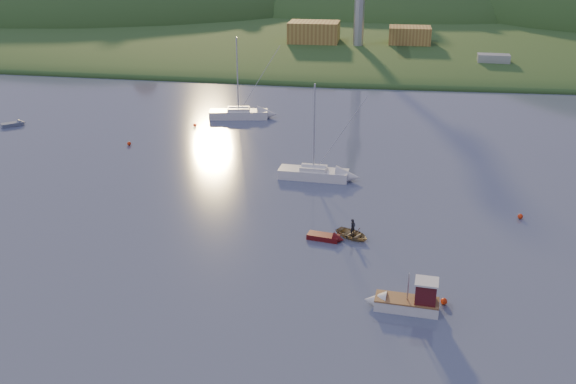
# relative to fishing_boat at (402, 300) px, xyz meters

# --- Properties ---
(far_shore) EXTENTS (620.00, 220.00, 1.50)m
(far_shore) POSITION_rel_fishing_boat_xyz_m (-10.60, 210.52, -0.76)
(far_shore) COLOR #23441B
(far_shore) RESTS_ON ground
(shore_slope) EXTENTS (640.00, 150.00, 7.00)m
(shore_slope) POSITION_rel_fishing_boat_xyz_m (-10.60, 145.52, -0.76)
(shore_slope) COLOR #23441B
(shore_slope) RESTS_ON ground
(hill_left) EXTENTS (170.00, 140.00, 44.00)m
(hill_left) POSITION_rel_fishing_boat_xyz_m (-100.60, 180.52, -0.76)
(hill_left) COLOR #23441B
(hill_left) RESTS_ON ground
(hill_center) EXTENTS (140.00, 120.00, 36.00)m
(hill_center) POSITION_rel_fishing_boat_xyz_m (-0.60, 190.52, -0.76)
(hill_center) COLOR #23441B
(hill_center) RESTS_ON ground
(hillside_trees) EXTENTS (280.00, 50.00, 32.00)m
(hillside_trees) POSITION_rel_fishing_boat_xyz_m (-10.60, 165.52, -0.76)
(hillside_trees) COLOR #1C4217
(hillside_trees) RESTS_ON ground
(wharf) EXTENTS (42.00, 16.00, 2.40)m
(wharf) POSITION_rel_fishing_boat_xyz_m (-5.60, 102.52, 0.44)
(wharf) COLOR slate
(wharf) RESTS_ON ground
(shed_west) EXTENTS (11.00, 8.00, 4.80)m
(shed_west) POSITION_rel_fishing_boat_xyz_m (-18.60, 103.52, 4.04)
(shed_west) COLOR olive
(shed_west) RESTS_ON wharf
(shed_east) EXTENTS (9.00, 7.00, 4.00)m
(shed_east) POSITION_rel_fishing_boat_xyz_m (2.40, 104.52, 3.64)
(shed_east) COLOR olive
(shed_east) RESTS_ON wharf
(fishing_boat) EXTENTS (5.52, 2.16, 3.44)m
(fishing_boat) POSITION_rel_fishing_boat_xyz_m (0.00, 0.00, 0.00)
(fishing_boat) COLOR silver
(fishing_boat) RESTS_ON ground
(sailboat_near) EXTENTS (8.83, 3.92, 11.83)m
(sailboat_near) POSITION_rel_fishing_boat_xyz_m (-23.34, 48.81, -0.00)
(sailboat_near) COLOR silver
(sailboat_near) RESTS_ON ground
(sailboat_far) EXTENTS (7.85, 2.76, 10.72)m
(sailboat_far) POSITION_rel_fishing_boat_xyz_m (-9.48, 25.58, -0.06)
(sailboat_far) COLOR white
(sailboat_far) RESTS_ON ground
(canoe) EXTENTS (4.02, 3.77, 0.68)m
(canoe) POSITION_rel_fishing_boat_xyz_m (-4.26, 11.26, -0.42)
(canoe) COLOR #988154
(canoe) RESTS_ON ground
(paddler) EXTENTS (0.63, 0.68, 1.57)m
(paddler) POSITION_rel_fishing_boat_xyz_m (-4.26, 11.26, 0.02)
(paddler) COLOR black
(paddler) RESTS_ON ground
(red_tender) EXTENTS (3.49, 1.73, 1.14)m
(red_tender) POSITION_rel_fishing_boat_xyz_m (-6.18, 10.41, -0.52)
(red_tender) COLOR #550C0E
(red_tender) RESTS_ON ground
(grey_dinghy) EXTENTS (3.26, 3.15, 1.23)m
(grey_dinghy) POSITION_rel_fishing_boat_xyz_m (-53.71, 40.18, -0.51)
(grey_dinghy) COLOR slate
(grey_dinghy) RESTS_ON ground
(work_vessel) EXTENTS (14.29, 5.63, 3.62)m
(work_vessel) POSITION_rel_fishing_boat_xyz_m (18.22, 88.52, 0.53)
(work_vessel) COLOR slate
(work_vessel) RESTS_ON ground
(buoy_0) EXTENTS (0.50, 0.50, 0.50)m
(buoy_0) POSITION_rel_fishing_boat_xyz_m (3.10, 1.14, -0.51)
(buoy_0) COLOR red
(buoy_0) RESTS_ON ground
(buoy_1) EXTENTS (0.50, 0.50, 0.50)m
(buoy_1) POSITION_rel_fishing_boat_xyz_m (11.40, 17.85, -0.51)
(buoy_1) COLOR red
(buoy_1) RESTS_ON ground
(buoy_2) EXTENTS (0.50, 0.50, 0.50)m
(buoy_2) POSITION_rel_fishing_boat_xyz_m (-34.37, 33.84, -0.51)
(buoy_2) COLOR red
(buoy_2) RESTS_ON ground
(buoy_3) EXTENTS (0.50, 0.50, 0.50)m
(buoy_3) POSITION_rel_fishing_boat_xyz_m (-28.44, 43.41, -0.51)
(buoy_3) COLOR red
(buoy_3) RESTS_ON ground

